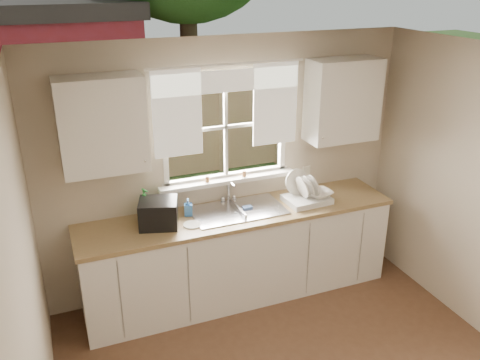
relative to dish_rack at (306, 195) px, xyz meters
name	(u,v)px	position (x,y,z in m)	size (l,w,h in m)	color
room_walls	(341,280)	(-0.70, -1.72, 0.26)	(3.62, 4.02, 2.50)	beige
ceiling	(353,76)	(-0.70, -1.65, 1.52)	(3.60, 4.00, 0.02)	silver
window	(226,144)	(-0.70, 0.35, 0.51)	(1.38, 0.16, 1.06)	white
curtains	(228,99)	(-0.70, 0.30, 0.96)	(1.50, 0.03, 0.81)	white
base_cabinets	(239,256)	(-0.70, 0.03, -0.54)	(3.00, 0.62, 0.87)	white
countertop	(239,214)	(-0.70, 0.03, -0.09)	(3.04, 0.65, 0.04)	olive
upper_cabinet_left	(102,125)	(-1.85, 0.17, 0.87)	(0.70, 0.33, 0.80)	white
upper_cabinet_right	(343,100)	(0.45, 0.17, 0.87)	(0.70, 0.33, 0.80)	white
wall_outlet	(306,172)	(0.18, 0.33, 0.10)	(0.08, 0.01, 0.12)	beige
sill_jars	(226,176)	(-0.73, 0.29, 0.20)	(0.42, 0.04, 0.06)	brown
sink	(238,217)	(-0.70, 0.06, -0.14)	(0.88, 0.52, 0.40)	#B7B7BC
dish_rack	(306,195)	(0.00, 0.00, 0.00)	(0.44, 0.34, 0.30)	silver
bowl	(320,194)	(0.12, -0.05, 0.02)	(0.24, 0.24, 0.06)	white
soap_bottle_a	(145,205)	(-1.55, 0.20, 0.08)	(0.12, 0.12, 0.30)	green
soap_bottle_b	(188,207)	(-1.16, 0.14, 0.02)	(0.07, 0.08, 0.17)	#316EBA
soap_bottle_c	(162,213)	(-1.41, 0.12, 0.01)	(0.12, 0.12, 0.15)	#C0B59E
saucer	(192,225)	(-1.19, -0.07, -0.06)	(0.16, 0.16, 0.01)	silver
cup	(160,223)	(-1.47, -0.01, -0.02)	(0.13, 0.13, 0.10)	silver
black_appliance	(158,213)	(-1.46, 0.04, 0.05)	(0.33, 0.29, 0.24)	black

